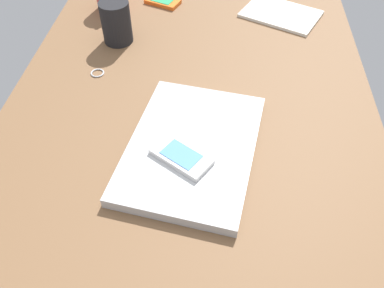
{
  "coord_description": "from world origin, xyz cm",
  "views": [
    {
      "loc": [
        59.51,
        6.09,
        60.14
      ],
      "look_at": [
        9.44,
        1.61,
        5.0
      ],
      "focal_mm": 36.92,
      "sensor_mm": 36.0,
      "label": 1
    }
  ],
  "objects_px": {
    "cell_phone_on_laptop": "(181,156)",
    "pen_cup": "(116,22)",
    "laptop_closed": "(192,147)",
    "cell_phone_on_desk": "(163,1)",
    "notepad": "(281,14)",
    "key_ring": "(97,73)"
  },
  "relations": [
    {
      "from": "cell_phone_on_desk",
      "to": "notepad",
      "type": "relative_size",
      "value": 0.54
    },
    {
      "from": "cell_phone_on_laptop",
      "to": "cell_phone_on_desk",
      "type": "relative_size",
      "value": 1.13
    },
    {
      "from": "key_ring",
      "to": "notepad",
      "type": "bearing_deg",
      "value": 124.5
    },
    {
      "from": "cell_phone_on_laptop",
      "to": "pen_cup",
      "type": "distance_m",
      "value": 0.45
    },
    {
      "from": "laptop_closed",
      "to": "cell_phone_on_laptop",
      "type": "height_order",
      "value": "cell_phone_on_laptop"
    },
    {
      "from": "notepad",
      "to": "cell_phone_on_desk",
      "type": "bearing_deg",
      "value": -70.2
    },
    {
      "from": "notepad",
      "to": "key_ring",
      "type": "bearing_deg",
      "value": -29.5
    },
    {
      "from": "laptop_closed",
      "to": "cell_phone_on_desk",
      "type": "distance_m",
      "value": 0.58
    },
    {
      "from": "cell_phone_on_laptop",
      "to": "key_ring",
      "type": "xyz_separation_m",
      "value": [
        -0.26,
        -0.23,
        -0.03
      ]
    },
    {
      "from": "laptop_closed",
      "to": "cell_phone_on_laptop",
      "type": "relative_size",
      "value": 2.65
    },
    {
      "from": "cell_phone_on_desk",
      "to": "pen_cup",
      "type": "bearing_deg",
      "value": -23.09
    },
    {
      "from": "laptop_closed",
      "to": "notepad",
      "type": "bearing_deg",
      "value": 168.45
    },
    {
      "from": "cell_phone_on_desk",
      "to": "notepad",
      "type": "xyz_separation_m",
      "value": [
        0.04,
        0.34,
        -0.0
      ]
    },
    {
      "from": "key_ring",
      "to": "pen_cup",
      "type": "xyz_separation_m",
      "value": [
        -0.14,
        0.02,
        0.05
      ]
    },
    {
      "from": "laptop_closed",
      "to": "notepad",
      "type": "height_order",
      "value": "laptop_closed"
    },
    {
      "from": "notepad",
      "to": "cell_phone_on_laptop",
      "type": "bearing_deg",
      "value": 4.9
    },
    {
      "from": "laptop_closed",
      "to": "notepad",
      "type": "xyz_separation_m",
      "value": [
        -0.53,
        0.2,
        -0.01
      ]
    },
    {
      "from": "pen_cup",
      "to": "laptop_closed",
      "type": "bearing_deg",
      "value": 31.49
    },
    {
      "from": "laptop_closed",
      "to": "cell_phone_on_desk",
      "type": "bearing_deg",
      "value": -157.03
    },
    {
      "from": "cell_phone_on_laptop",
      "to": "pen_cup",
      "type": "xyz_separation_m",
      "value": [
        -0.4,
        -0.21,
        0.03
      ]
    },
    {
      "from": "pen_cup",
      "to": "cell_phone_on_laptop",
      "type": "bearing_deg",
      "value": 27.21
    },
    {
      "from": "cell_phone_on_laptop",
      "to": "laptop_closed",
      "type": "bearing_deg",
      "value": 157.5
    }
  ]
}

